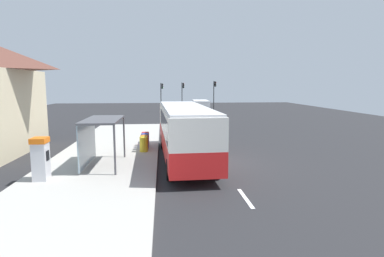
# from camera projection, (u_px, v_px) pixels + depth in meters

# --- Properties ---
(ground_plane) EXTENTS (56.00, 92.00, 0.04)m
(ground_plane) POSITION_uv_depth(u_px,v_px,m) (192.00, 129.00, 32.41)
(ground_plane) COLOR #262628
(sidewalk_platform) EXTENTS (6.20, 30.00, 0.18)m
(sidewalk_platform) POSITION_uv_depth(u_px,v_px,m) (108.00, 155.00, 19.98)
(sidewalk_platform) COLOR #ADAAA3
(sidewalk_platform) RESTS_ON ground
(lane_stripe_seg_0) EXTENTS (0.16, 2.20, 0.01)m
(lane_stripe_seg_0) POSITION_uv_depth(u_px,v_px,m) (245.00, 198.00, 12.70)
(lane_stripe_seg_0) COLOR silver
(lane_stripe_seg_0) RESTS_ON ground
(lane_stripe_seg_1) EXTENTS (0.16, 2.20, 0.01)m
(lane_stripe_seg_1) POSITION_uv_depth(u_px,v_px,m) (222.00, 166.00, 17.64)
(lane_stripe_seg_1) COLOR silver
(lane_stripe_seg_1) RESTS_ON ground
(lane_stripe_seg_2) EXTENTS (0.16, 2.20, 0.01)m
(lane_stripe_seg_2) POSITION_uv_depth(u_px,v_px,m) (209.00, 148.00, 22.57)
(lane_stripe_seg_2) COLOR silver
(lane_stripe_seg_2) RESTS_ON ground
(lane_stripe_seg_3) EXTENTS (0.16, 2.20, 0.01)m
(lane_stripe_seg_3) POSITION_uv_depth(u_px,v_px,m) (201.00, 137.00, 27.50)
(lane_stripe_seg_3) COLOR silver
(lane_stripe_seg_3) RESTS_ON ground
(lane_stripe_seg_4) EXTENTS (0.16, 2.20, 0.01)m
(lane_stripe_seg_4) POSITION_uv_depth(u_px,v_px,m) (195.00, 129.00, 32.43)
(lane_stripe_seg_4) COLOR silver
(lane_stripe_seg_4) RESTS_ON ground
(lane_stripe_seg_5) EXTENTS (0.16, 2.20, 0.01)m
(lane_stripe_seg_5) POSITION_uv_depth(u_px,v_px,m) (190.00, 123.00, 37.37)
(lane_stripe_seg_5) COLOR silver
(lane_stripe_seg_5) RESTS_ON ground
(lane_stripe_seg_6) EXTENTS (0.16, 2.20, 0.01)m
(lane_stripe_seg_6) POSITION_uv_depth(u_px,v_px,m) (187.00, 118.00, 42.30)
(lane_stripe_seg_6) COLOR silver
(lane_stripe_seg_6) RESTS_ON ground
(lane_stripe_seg_7) EXTENTS (0.16, 2.20, 0.01)m
(lane_stripe_seg_7) POSITION_uv_depth(u_px,v_px,m) (185.00, 115.00, 47.23)
(lane_stripe_seg_7) COLOR silver
(lane_stripe_seg_7) RESTS_ON ground
(bus) EXTENTS (2.92, 11.09, 3.21)m
(bus) POSITION_uv_depth(u_px,v_px,m) (184.00, 130.00, 18.70)
(bus) COLOR red
(bus) RESTS_ON ground
(white_van) EXTENTS (2.15, 5.26, 2.30)m
(white_van) POSITION_uv_depth(u_px,v_px,m) (201.00, 107.00, 43.72)
(white_van) COLOR white
(white_van) RESTS_ON ground
(sedan_near) EXTENTS (1.97, 4.46, 1.52)m
(sedan_near) POSITION_uv_depth(u_px,v_px,m) (196.00, 108.00, 51.14)
(sedan_near) COLOR navy
(sedan_near) RESTS_ON ground
(ticket_machine) EXTENTS (0.66, 0.76, 1.94)m
(ticket_machine) POSITION_uv_depth(u_px,v_px,m) (41.00, 159.00, 14.40)
(ticket_machine) COLOR silver
(ticket_machine) RESTS_ON sidewalk_platform
(recycling_bin_yellow) EXTENTS (0.52, 0.52, 0.95)m
(recycling_bin_yellow) POSITION_uv_depth(u_px,v_px,m) (144.00, 144.00, 20.60)
(recycling_bin_yellow) COLOR yellow
(recycling_bin_yellow) RESTS_ON sidewalk_platform
(recycling_bin_orange) EXTENTS (0.52, 0.52, 0.95)m
(recycling_bin_orange) POSITION_uv_depth(u_px,v_px,m) (144.00, 142.00, 21.29)
(recycling_bin_orange) COLOR orange
(recycling_bin_orange) RESTS_ON sidewalk_platform
(recycling_bin_blue) EXTENTS (0.52, 0.52, 0.95)m
(recycling_bin_blue) POSITION_uv_depth(u_px,v_px,m) (145.00, 141.00, 21.98)
(recycling_bin_blue) COLOR blue
(recycling_bin_blue) RESTS_ON sidewalk_platform
(recycling_bin_red) EXTENTS (0.52, 0.52, 0.95)m
(recycling_bin_red) POSITION_uv_depth(u_px,v_px,m) (145.00, 139.00, 22.67)
(recycling_bin_red) COLOR red
(recycling_bin_red) RESTS_ON sidewalk_platform
(traffic_light_near_side) EXTENTS (0.49, 0.28, 4.99)m
(traffic_light_near_side) POSITION_uv_depth(u_px,v_px,m) (214.00, 91.00, 52.43)
(traffic_light_near_side) COLOR #2D2D2D
(traffic_light_near_side) RESTS_ON ground
(traffic_light_far_side) EXTENTS (0.49, 0.28, 4.66)m
(traffic_light_far_side) POSITION_uv_depth(u_px,v_px,m) (162.00, 93.00, 52.47)
(traffic_light_far_side) COLOR #2D2D2D
(traffic_light_far_side) RESTS_ON ground
(traffic_light_median) EXTENTS (0.49, 0.28, 4.75)m
(traffic_light_median) POSITION_uv_depth(u_px,v_px,m) (183.00, 92.00, 53.57)
(traffic_light_median) COLOR #2D2D2D
(traffic_light_median) RESTS_ON ground
(bus_shelter) EXTENTS (1.80, 4.00, 2.50)m
(bus_shelter) POSITION_uv_depth(u_px,v_px,m) (97.00, 130.00, 16.87)
(bus_shelter) COLOR #4C4C51
(bus_shelter) RESTS_ON sidewalk_platform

